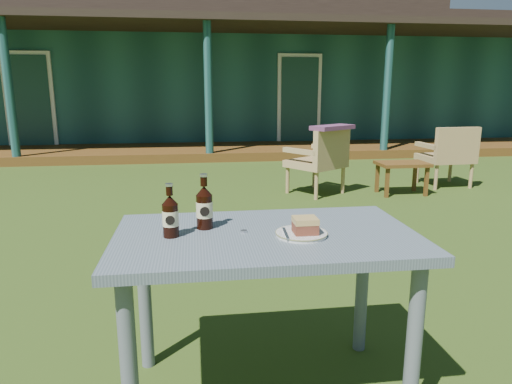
{
  "coord_description": "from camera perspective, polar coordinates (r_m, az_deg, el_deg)",
  "views": [
    {
      "loc": [
        -0.27,
        -3.31,
        1.28
      ],
      "look_at": [
        0.0,
        -1.3,
        0.82
      ],
      "focal_mm": 32.0,
      "sensor_mm": 36.0,
      "label": 1
    }
  ],
  "objects": [
    {
      "name": "ground",
      "position": [
        3.56,
        -2.86,
        -8.29
      ],
      "size": [
        80.0,
        80.0,
        0.0
      ],
      "primitive_type": "plane",
      "color": "#334916"
    },
    {
      "name": "pavilion",
      "position": [
        12.71,
        -6.74,
        14.2
      ],
      "size": [
        15.8,
        8.3,
        3.45
      ],
      "color": "#1A4645",
      "rests_on": "ground"
    },
    {
      "name": "tree_mid",
      "position": [
        22.33,
        0.81,
        21.75
      ],
      "size": [
        0.28,
        0.28,
        9.5
      ],
      "primitive_type": "cylinder",
      "color": "brown",
      "rests_on": "ground"
    },
    {
      "name": "cafe_table",
      "position": [
        1.86,
        1.26,
        -8.11
      ],
      "size": [
        1.2,
        0.7,
        0.72
      ],
      "color": "slate",
      "rests_on": "ground"
    },
    {
      "name": "plate",
      "position": [
        1.8,
        5.69,
        -5.2
      ],
      "size": [
        0.2,
        0.2,
        0.01
      ],
      "color": "silver",
      "rests_on": "cafe_table"
    },
    {
      "name": "cake_slice",
      "position": [
        1.78,
        6.16,
        -4.14
      ],
      "size": [
        0.09,
        0.09,
        0.06
      ],
      "color": "brown",
      "rests_on": "plate"
    },
    {
      "name": "fork",
      "position": [
        1.77,
        3.72,
        -5.16
      ],
      "size": [
        0.02,
        0.14,
        0.0
      ],
      "primitive_type": "cube",
      "rotation": [
        0.0,
        0.0,
        -0.07
      ],
      "color": "silver",
      "rests_on": "plate"
    },
    {
      "name": "cola_bottle_near",
      "position": [
        1.87,
        -6.47,
        -1.86
      ],
      "size": [
        0.07,
        0.07,
        0.23
      ],
      "color": "black",
      "rests_on": "cafe_table"
    },
    {
      "name": "cola_bottle_far",
      "position": [
        1.79,
        -10.66,
        -2.92
      ],
      "size": [
        0.06,
        0.06,
        0.21
      ],
      "color": "black",
      "rests_on": "cafe_table"
    },
    {
      "name": "bottle_cap",
      "position": [
        1.83,
        -1.53,
        -4.93
      ],
      "size": [
        0.03,
        0.03,
        0.01
      ],
      "primitive_type": "cylinder",
      "color": "silver",
      "rests_on": "cafe_table"
    },
    {
      "name": "armchair_left",
      "position": [
        5.63,
        8.11,
        4.25
      ],
      "size": [
        0.81,
        0.8,
        0.81
      ],
      "color": "#A58652",
      "rests_on": "ground"
    },
    {
      "name": "armchair_right",
      "position": [
        6.53,
        22.97,
        4.5
      ],
      "size": [
        0.62,
        0.58,
        0.8
      ],
      "color": "#A58652",
      "rests_on": "ground"
    },
    {
      "name": "floral_throw",
      "position": [
        5.49,
        9.56,
        7.97
      ],
      "size": [
        0.61,
        0.52,
        0.05
      ],
      "primitive_type": "cube",
      "rotation": [
        0.0,
        0.0,
        3.74
      ],
      "color": "#5F3255",
      "rests_on": "armchair_left"
    },
    {
      "name": "side_table",
      "position": [
        5.88,
        17.81,
        3.0
      ],
      "size": [
        0.6,
        0.4,
        0.4
      ],
      "color": "#583715",
      "rests_on": "ground"
    }
  ]
}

